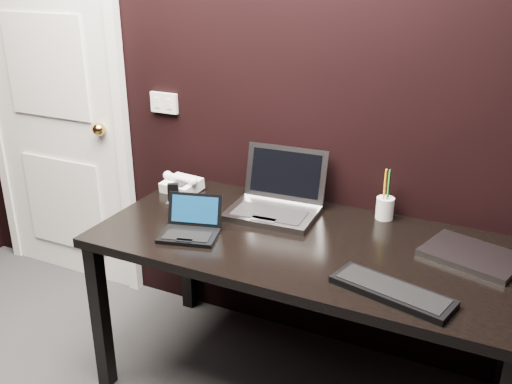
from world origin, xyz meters
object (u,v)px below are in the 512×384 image
at_px(silver_laptop, 276,202).
at_px(mobile_phone, 173,198).
at_px(door, 54,103).
at_px(pen_cup, 385,207).
at_px(ext_keyboard, 392,291).
at_px(closed_laptop, 472,255).
at_px(desk, 306,257).
at_px(netbook, 191,228).
at_px(desk_phone, 181,184).

bearing_deg(silver_laptop, mobile_phone, -163.04).
relative_size(door, pen_cup, 9.50).
bearing_deg(ext_keyboard, door, 163.05).
relative_size(door, ext_keyboard, 4.95).
xyz_separation_m(closed_laptop, mobile_phone, (-1.28, -0.07, 0.03)).
xyz_separation_m(door, desk, (1.65, -0.38, -0.38)).
bearing_deg(mobile_phone, netbook, -43.94).
distance_m(netbook, mobile_phone, 0.31).
bearing_deg(closed_laptop, desk, -167.94).
distance_m(desk, desk_phone, 0.77).
distance_m(desk, closed_laptop, 0.63).
height_order(netbook, closed_laptop, netbook).
height_order(door, pen_cup, door).
relative_size(desk, netbook, 6.23).
distance_m(door, closed_laptop, 2.29).
bearing_deg(closed_laptop, mobile_phone, -176.72).
bearing_deg(pen_cup, ext_keyboard, -73.48).
relative_size(door, desk, 1.26).
distance_m(door, mobile_phone, 1.06).
height_order(desk_phone, pen_cup, pen_cup).
distance_m(netbook, ext_keyboard, 0.85).
bearing_deg(door, netbook, -23.93).
relative_size(netbook, silver_laptop, 0.69).
bearing_deg(desk, mobile_phone, 175.08).
bearing_deg(silver_laptop, closed_laptop, -4.32).
distance_m(desk, mobile_phone, 0.68).
relative_size(closed_laptop, mobile_phone, 3.77).
bearing_deg(pen_cup, silver_laptop, -162.08).
bearing_deg(mobile_phone, desk_phone, 110.94).
relative_size(silver_laptop, pen_cup, 1.77).
distance_m(closed_laptop, mobile_phone, 1.28).
xyz_separation_m(ext_keyboard, closed_laptop, (0.21, 0.38, -0.00)).
bearing_deg(desk_phone, mobile_phone, -69.06).
relative_size(netbook, closed_laptop, 0.69).
xyz_separation_m(desk_phone, pen_cup, (0.96, 0.12, 0.02)).
bearing_deg(door, closed_laptop, -6.16).
distance_m(desk, silver_laptop, 0.32).
bearing_deg(netbook, silver_laptop, 58.09).
xyz_separation_m(netbook, mobile_phone, (-0.23, 0.22, 0.01)).
height_order(desk, mobile_phone, mobile_phone).
xyz_separation_m(desk, silver_laptop, (-0.22, 0.19, 0.13)).
bearing_deg(desk_phone, silver_laptop, -2.96).
bearing_deg(closed_laptop, netbook, -164.54).
bearing_deg(ext_keyboard, desk_phone, 157.46).
height_order(desk, silver_laptop, silver_laptop).
bearing_deg(mobile_phone, ext_keyboard, -16.03).
relative_size(silver_laptop, mobile_phone, 3.82).
xyz_separation_m(desk, closed_laptop, (0.61, 0.13, 0.09)).
height_order(ext_keyboard, desk_phone, desk_phone).
xyz_separation_m(desk, ext_keyboard, (0.40, -0.25, 0.09)).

